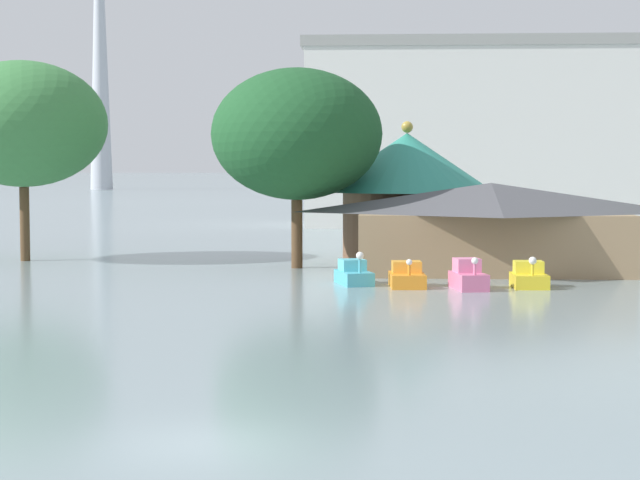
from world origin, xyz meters
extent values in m
plane|color=gray|center=(0.00, 0.00, 0.00)|extent=(2000.00, 2000.00, 0.00)
cube|color=#4CB7CC|center=(2.24, 30.41, 0.32)|extent=(2.05, 2.86, 0.64)
cube|color=#5DCDE2|center=(2.15, 30.72, 0.92)|extent=(1.44, 1.45, 0.55)
cylinder|color=#4CB7CC|center=(2.55, 29.43, 0.97)|extent=(0.14, 0.14, 0.65)
sphere|color=white|center=(2.55, 29.43, 1.48)|extent=(0.37, 0.37, 0.37)
cube|color=orange|center=(4.78, 29.42, 0.33)|extent=(1.77, 2.74, 0.66)
cube|color=gold|center=(4.76, 29.75, 0.93)|extent=(1.43, 1.27, 0.54)
cylinder|color=orange|center=(4.85, 28.36, 0.89)|extent=(0.14, 0.14, 0.47)
sphere|color=white|center=(4.85, 28.36, 1.27)|extent=(0.28, 0.28, 0.28)
cube|color=pink|center=(7.60, 28.60, 0.39)|extent=(1.77, 2.72, 0.77)
cube|color=pink|center=(7.54, 28.90, 1.10)|extent=(1.31, 1.32, 0.65)
cylinder|color=pink|center=(7.79, 27.61, 1.01)|extent=(0.14, 0.14, 0.48)
sphere|color=white|center=(7.79, 27.61, 1.41)|extent=(0.32, 0.32, 0.32)
cube|color=yellow|center=(10.51, 29.48, 0.33)|extent=(1.63, 2.35, 0.66)
cube|color=yellow|center=(10.50, 29.77, 0.95)|extent=(1.36, 1.07, 0.58)
cylinder|color=yellow|center=(10.53, 28.56, 0.91)|extent=(0.14, 0.14, 0.52)
sphere|color=white|center=(10.53, 28.56, 1.35)|extent=(0.36, 0.36, 0.36)
cube|color=#9E7F5B|center=(9.45, 37.20, 1.60)|extent=(14.14, 7.86, 3.20)
pyramid|color=#4C4C51|center=(9.45, 37.20, 4.00)|extent=(15.27, 9.04, 1.60)
cylinder|color=brown|center=(5.07, 43.63, 2.09)|extent=(7.69, 7.69, 4.17)
cone|color=teal|center=(5.07, 43.63, 5.93)|extent=(10.47, 10.47, 3.52)
sphere|color=#B7993D|center=(5.07, 43.63, 8.04)|extent=(0.70, 0.70, 0.70)
cylinder|color=brown|center=(-17.93, 42.51, 2.23)|extent=(0.58, 0.58, 4.46)
ellipsoid|color=#3D7F42|center=(-17.93, 42.51, 8.24)|extent=(10.06, 10.06, 7.56)
cylinder|color=brown|center=(-1.17, 38.77, 1.91)|extent=(0.63, 0.63, 3.82)
ellipsoid|color=#1E5128|center=(-1.17, 38.77, 7.49)|extent=(9.55, 9.55, 7.34)
cube|color=silver|center=(14.08, 84.27, 8.30)|extent=(35.22, 13.72, 16.60)
cube|color=#999993|center=(14.08, 84.27, 17.10)|extent=(35.93, 14.00, 1.00)
cone|color=#B7BCC6|center=(-66.67, 247.60, 45.40)|extent=(5.57, 5.57, 90.79)
camera|label=1|loc=(3.57, -21.79, 5.68)|focal=61.05mm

